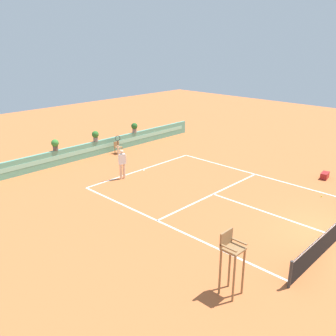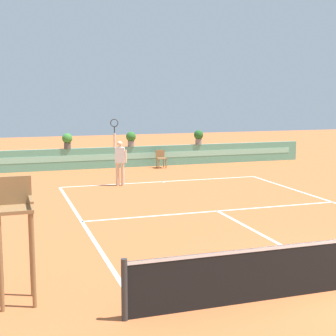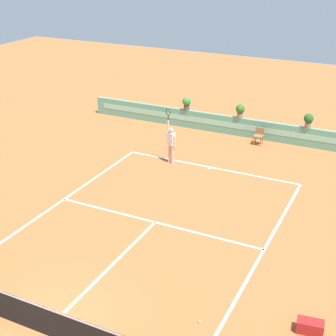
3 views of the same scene
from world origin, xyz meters
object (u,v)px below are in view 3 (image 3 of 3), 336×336
tennis_ball_near_baseline (200,322)px  potted_plant_right (309,120)px  potted_plant_left (187,103)px  potted_plant_centre (240,110)px  gear_bag (310,327)px  tennis_player (171,142)px  ball_kid_chair (259,135)px

tennis_ball_near_baseline → potted_plant_right: (-0.20, 14.20, 1.38)m
potted_plant_left → potted_plant_centre: size_ratio=1.00×
gear_bag → tennis_player: (-8.12, 8.41, 0.87)m
ball_kid_chair → potted_plant_centre: size_ratio=1.17×
tennis_player → potted_plant_left: size_ratio=3.57×
tennis_ball_near_baseline → potted_plant_left: potted_plant_left is taller
tennis_ball_near_baseline → potted_plant_left: (-6.78, 14.20, 1.38)m
gear_bag → tennis_player: size_ratio=0.27×
ball_kid_chair → gear_bag: 13.54m
potted_plant_right → potted_plant_centre: same height
gear_bag → potted_plant_right: bearing=102.5°
tennis_player → potted_plant_left: tennis_player is taller
gear_bag → potted_plant_left: bearing=125.7°
potted_plant_right → ball_kid_chair: bearing=-161.8°
gear_bag → potted_plant_left: (-9.52, 13.25, 1.23)m
ball_kid_chair → potted_plant_left: potted_plant_left is taller
gear_bag → potted_plant_left: size_ratio=0.97×
gear_bag → potted_plant_right: size_ratio=0.97×
ball_kid_chair → potted_plant_right: (2.23, 0.73, 0.93)m
gear_bag → potted_plant_left: 16.36m
potted_plant_left → potted_plant_centre: same height
potted_plant_right → tennis_ball_near_baseline: bearing=-89.2°
tennis_ball_near_baseline → potted_plant_right: 14.26m
potted_plant_left → potted_plant_right: bearing=0.0°
potted_plant_centre → potted_plant_left: bearing=180.0°
tennis_player → tennis_ball_near_baseline: (5.38, -9.36, -1.02)m
potted_plant_left → tennis_player: bearing=-73.9°
tennis_player → gear_bag: bearing=-46.0°
tennis_ball_near_baseline → potted_plant_centre: size_ratio=0.09×
tennis_player → potted_plant_left: 5.05m
tennis_player → potted_plant_centre: size_ratio=3.57×
tennis_ball_near_baseline → potted_plant_right: size_ratio=0.09×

